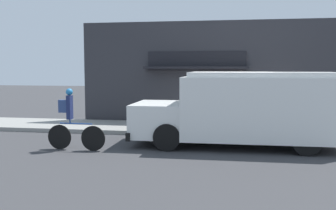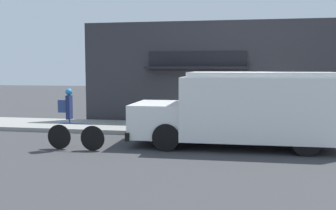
# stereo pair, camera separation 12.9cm
# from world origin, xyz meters

# --- Properties ---
(ground_plane) EXTENTS (70.00, 70.00, 0.00)m
(ground_plane) POSITION_xyz_m (0.00, 0.00, 0.00)
(ground_plane) COLOR #38383A
(sidewalk) EXTENTS (28.00, 2.66, 0.15)m
(sidewalk) POSITION_xyz_m (0.00, 1.33, 0.07)
(sidewalk) COLOR gray
(sidewalk) RESTS_ON ground_plane
(storefront) EXTENTS (12.63, 0.77, 4.22)m
(storefront) POSITION_xyz_m (-0.06, 2.86, 2.12)
(storefront) COLOR #2D2D33
(storefront) RESTS_ON ground_plane
(school_bus) EXTENTS (6.16, 2.86, 2.22)m
(school_bus) POSITION_xyz_m (0.38, -1.25, 1.15)
(school_bus) COLOR white
(school_bus) RESTS_ON ground_plane
(cyclist) EXTENTS (1.75, 0.20, 1.76)m
(cyclist) POSITION_xyz_m (-4.52, -2.67, 0.81)
(cyclist) COLOR black
(cyclist) RESTS_ON ground_plane
(trash_bin) EXTENTS (0.50, 0.50, 0.96)m
(trash_bin) POSITION_xyz_m (3.43, 1.87, 0.63)
(trash_bin) COLOR slate
(trash_bin) RESTS_ON sidewalk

